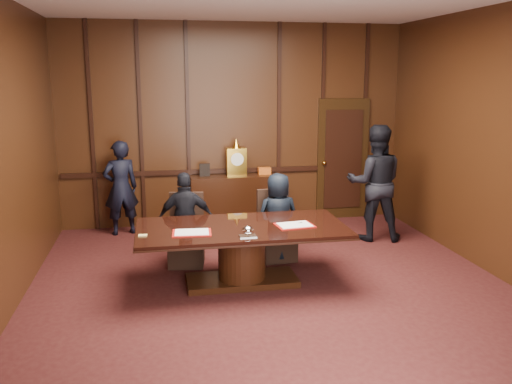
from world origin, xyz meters
TOP-DOWN VIEW (x-y plane):
  - room at (0.07, 0.14)m, footprint 7.00×7.04m
  - sideboard at (0.00, 3.26)m, footprint 1.60×0.45m
  - conference_table at (-0.34, 0.54)m, footprint 2.62×1.32m
  - folder_left at (-0.98, 0.34)m, footprint 0.48×0.36m
  - folder_right at (0.31, 0.43)m, footprint 0.50×0.38m
  - inkstand at (-0.34, 0.09)m, footprint 0.20×0.14m
  - notepad at (-1.55, 0.33)m, footprint 0.11×0.08m
  - chair_left at (-0.99, 1.41)m, footprint 0.54×0.54m
  - chair_right at (0.30, 1.41)m, footprint 0.52×0.52m
  - signatory_left at (-0.99, 1.34)m, footprint 0.79×0.36m
  - signatory_right at (0.31, 1.34)m, footprint 0.65×0.46m
  - witness_left at (-1.96, 3.10)m, footprint 0.66×0.52m
  - witness_right at (2.05, 2.06)m, footprint 1.05×0.90m

SIDE VIEW (x-z plane):
  - chair_left at x=-0.99m, z-range -0.20..0.79m
  - chair_right at x=0.30m, z-range -0.20..0.79m
  - sideboard at x=0.00m, z-range -0.28..1.26m
  - conference_table at x=-0.34m, z-range 0.13..0.89m
  - signatory_right at x=0.31m, z-range 0.00..1.27m
  - signatory_left at x=-0.99m, z-range 0.00..1.32m
  - notepad at x=-1.55m, z-range 0.76..0.77m
  - folder_left at x=-0.98m, z-range 0.76..0.78m
  - folder_right at x=0.31m, z-range 0.76..0.78m
  - witness_left at x=-1.96m, z-range 0.00..1.57m
  - inkstand at x=-0.34m, z-range 0.76..0.87m
  - witness_right at x=2.05m, z-range 0.00..1.85m
  - room at x=0.07m, z-range -0.03..3.47m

